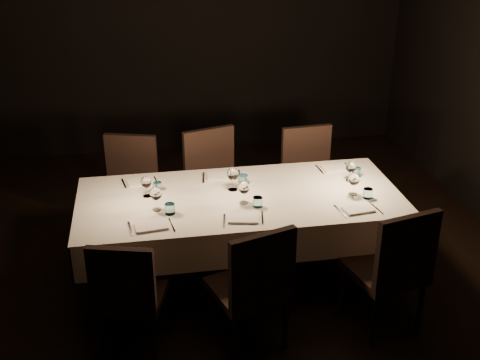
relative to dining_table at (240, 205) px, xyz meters
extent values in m
cube|color=black|center=(0.00, 0.00, -0.69)|extent=(5.00, 6.00, 0.01)
cube|color=black|center=(0.00, 3.00, 0.81)|extent=(5.00, 0.01, 3.00)
cube|color=black|center=(0.00, 0.00, 0.04)|extent=(2.40, 1.00, 0.04)
cylinder|color=black|center=(-1.12, -0.42, -0.33)|extent=(0.07, 0.07, 0.71)
cylinder|color=black|center=(-1.12, 0.42, -0.33)|extent=(0.07, 0.07, 0.71)
cylinder|color=black|center=(1.12, -0.42, -0.33)|extent=(0.07, 0.07, 0.71)
cylinder|color=black|center=(1.12, 0.42, -0.33)|extent=(0.07, 0.07, 0.71)
cube|color=silver|center=(0.00, 0.00, 0.07)|extent=(2.52, 1.12, 0.01)
cube|color=silver|center=(0.00, 0.55, -0.08)|extent=(2.52, 0.01, 0.28)
cube|color=silver|center=(0.00, -0.55, -0.08)|extent=(2.52, 0.01, 0.28)
cube|color=silver|center=(1.25, 0.00, -0.08)|extent=(0.01, 1.12, 0.28)
cube|color=silver|center=(-1.25, 0.00, -0.08)|extent=(0.01, 1.12, 0.28)
cylinder|color=black|center=(-0.65, -0.56, -0.50)|extent=(0.04, 0.04, 0.38)
cylinder|color=black|center=(-0.74, -0.90, -0.50)|extent=(0.04, 0.04, 0.38)
cylinder|color=black|center=(-0.99, -0.47, -0.50)|extent=(0.04, 0.04, 0.38)
cylinder|color=black|center=(-1.08, -0.81, -0.50)|extent=(0.04, 0.04, 0.38)
cube|color=black|center=(-0.86, -0.69, -0.28)|extent=(0.53, 0.53, 0.06)
cube|color=black|center=(-0.91, -0.86, -0.02)|extent=(0.43, 0.16, 0.47)
cube|color=white|center=(-0.70, -0.38, 0.08)|extent=(0.24, 0.17, 0.02)
cube|color=silver|center=(-0.85, -0.38, 0.08)|extent=(0.04, 0.21, 0.01)
cube|color=silver|center=(-0.56, -0.38, 0.08)|extent=(0.04, 0.21, 0.01)
cylinder|color=#BAE6F2|center=(-0.56, -0.20, 0.12)|extent=(0.07, 0.07, 0.08)
cylinder|color=white|center=(-0.65, -0.12, 0.08)|extent=(0.07, 0.07, 0.00)
cylinder|color=white|center=(-0.65, -0.12, 0.12)|extent=(0.01, 0.01, 0.09)
ellipsoid|color=white|center=(-0.65, -0.12, 0.21)|extent=(0.09, 0.09, 0.10)
cylinder|color=black|center=(0.04, -0.54, -0.48)|extent=(0.04, 0.04, 0.41)
cylinder|color=black|center=(0.16, -0.91, -0.48)|extent=(0.04, 0.04, 0.41)
cylinder|color=black|center=(-0.33, -0.65, -0.48)|extent=(0.04, 0.04, 0.41)
cylinder|color=black|center=(-0.21, -1.02, -0.48)|extent=(0.04, 0.04, 0.41)
cube|color=black|center=(-0.08, -0.78, -0.25)|extent=(0.59, 0.59, 0.06)
cube|color=black|center=(-0.02, -0.97, 0.04)|extent=(0.46, 0.19, 0.51)
cube|color=white|center=(-0.04, -0.38, 0.08)|extent=(0.24, 0.18, 0.02)
cube|color=silver|center=(-0.18, -0.38, 0.08)|extent=(0.05, 0.20, 0.01)
cube|color=silver|center=(0.10, -0.38, 0.08)|extent=(0.05, 0.20, 0.01)
cylinder|color=#BAE6F2|center=(0.10, -0.20, 0.11)|extent=(0.07, 0.07, 0.08)
cylinder|color=white|center=(0.01, -0.12, 0.08)|extent=(0.07, 0.07, 0.00)
cylinder|color=white|center=(0.01, -0.12, 0.12)|extent=(0.01, 0.01, 0.08)
ellipsoid|color=white|center=(0.01, -0.12, 0.21)|extent=(0.09, 0.09, 0.10)
cylinder|color=black|center=(1.07, -0.50, -0.48)|extent=(0.04, 0.04, 0.42)
cylinder|color=black|center=(1.16, -0.89, -0.48)|extent=(0.04, 0.04, 0.42)
cylinder|color=black|center=(0.68, -0.59, -0.48)|extent=(0.04, 0.04, 0.42)
cylinder|color=black|center=(0.77, -0.98, -0.48)|extent=(0.04, 0.04, 0.42)
cube|color=black|center=(0.92, -0.74, -0.24)|extent=(0.58, 0.58, 0.06)
cube|color=black|center=(0.97, -0.94, 0.05)|extent=(0.48, 0.16, 0.52)
cube|color=white|center=(0.83, -0.38, 0.08)|extent=(0.24, 0.17, 0.02)
cube|color=silver|center=(0.69, -0.38, 0.08)|extent=(0.05, 0.20, 0.01)
cube|color=silver|center=(0.97, -0.38, 0.08)|extent=(0.04, 0.20, 0.01)
cylinder|color=#BAE6F2|center=(0.97, -0.20, 0.11)|extent=(0.07, 0.07, 0.08)
cylinder|color=white|center=(0.88, -0.12, 0.08)|extent=(0.07, 0.07, 0.00)
cylinder|color=white|center=(0.88, -0.12, 0.12)|extent=(0.01, 0.01, 0.08)
ellipsoid|color=white|center=(0.88, -0.12, 0.21)|extent=(0.09, 0.09, 0.10)
cylinder|color=black|center=(-1.13, 0.62, -0.48)|extent=(0.04, 0.04, 0.41)
cylinder|color=black|center=(-1.02, 0.99, -0.48)|extent=(0.04, 0.04, 0.41)
cylinder|color=black|center=(-0.75, 0.51, -0.48)|extent=(0.04, 0.04, 0.41)
cylinder|color=black|center=(-0.65, 0.88, -0.48)|extent=(0.04, 0.04, 0.41)
cube|color=black|center=(-0.89, 0.75, -0.25)|extent=(0.58, 0.58, 0.06)
cube|color=black|center=(-0.83, 0.95, 0.03)|extent=(0.46, 0.18, 0.51)
cube|color=white|center=(-0.76, 0.38, 0.08)|extent=(0.23, 0.17, 0.02)
cube|color=silver|center=(-0.89, 0.38, 0.08)|extent=(0.05, 0.19, 0.01)
cube|color=silver|center=(-0.63, 0.38, 0.08)|extent=(0.04, 0.19, 0.01)
cylinder|color=#BAE6F2|center=(-0.63, 0.20, 0.11)|extent=(0.07, 0.07, 0.07)
cylinder|color=white|center=(-0.72, 0.12, 0.08)|extent=(0.06, 0.06, 0.00)
cylinder|color=white|center=(-0.72, 0.12, 0.12)|extent=(0.01, 0.01, 0.08)
ellipsoid|color=white|center=(-0.72, 0.12, 0.20)|extent=(0.08, 0.08, 0.10)
cylinder|color=black|center=(-0.21, 0.43, -0.48)|extent=(0.04, 0.04, 0.42)
cylinder|color=black|center=(-0.33, 0.82, -0.48)|extent=(0.04, 0.04, 0.42)
cylinder|color=black|center=(0.18, 0.54, -0.48)|extent=(0.04, 0.04, 0.42)
cylinder|color=black|center=(0.06, 0.93, -0.48)|extent=(0.04, 0.04, 0.42)
cube|color=black|center=(-0.07, 0.68, -0.23)|extent=(0.60, 0.60, 0.06)
cube|color=black|center=(-0.13, 0.88, 0.06)|extent=(0.48, 0.18, 0.53)
cube|color=white|center=(-0.09, 0.38, 0.08)|extent=(0.25, 0.18, 0.02)
cube|color=silver|center=(-0.24, 0.38, 0.08)|extent=(0.04, 0.22, 0.01)
cube|color=silver|center=(0.06, 0.38, 0.08)|extent=(0.04, 0.22, 0.01)
cylinder|color=#BAE6F2|center=(0.06, 0.20, 0.12)|extent=(0.08, 0.08, 0.08)
cylinder|color=white|center=(-0.04, 0.12, 0.08)|extent=(0.07, 0.07, 0.00)
cylinder|color=white|center=(-0.04, 0.12, 0.13)|extent=(0.01, 0.01, 0.09)
ellipsoid|color=white|center=(-0.04, 0.12, 0.22)|extent=(0.09, 0.09, 0.11)
cylinder|color=black|center=(0.61, 0.46, -0.48)|extent=(0.04, 0.04, 0.41)
cylinder|color=black|center=(0.58, 0.85, -0.48)|extent=(0.04, 0.04, 0.41)
cylinder|color=black|center=(1.00, 0.49, -0.48)|extent=(0.04, 0.04, 0.41)
cylinder|color=black|center=(0.97, 0.88, -0.48)|extent=(0.04, 0.04, 0.41)
cube|color=black|center=(0.79, 0.67, -0.25)|extent=(0.50, 0.50, 0.06)
cube|color=black|center=(0.78, 0.88, 0.04)|extent=(0.47, 0.09, 0.51)
cube|color=white|center=(0.89, 0.38, 0.08)|extent=(0.22, 0.15, 0.02)
cube|color=silver|center=(0.76, 0.38, 0.08)|extent=(0.03, 0.19, 0.01)
cube|color=silver|center=(1.02, 0.38, 0.08)|extent=(0.02, 0.19, 0.01)
cylinder|color=#BAE6F2|center=(1.02, 0.20, 0.11)|extent=(0.07, 0.07, 0.07)
cylinder|color=white|center=(0.94, 0.12, 0.08)|extent=(0.06, 0.06, 0.00)
cylinder|color=white|center=(0.94, 0.12, 0.12)|extent=(0.01, 0.01, 0.08)
ellipsoid|color=white|center=(0.94, 0.12, 0.20)|extent=(0.08, 0.08, 0.10)
camera|label=1|loc=(-0.71, -4.14, 2.17)|focal=45.00mm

